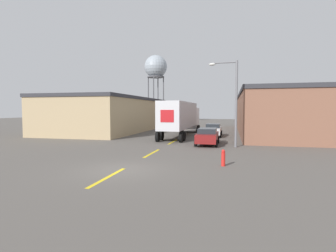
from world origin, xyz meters
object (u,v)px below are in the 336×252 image
Objects in this scene: water_tower at (156,67)px; fire_hydrant at (223,158)px; parked_car_right_far at (213,130)px; street_lamp at (233,97)px; semi_truck at (182,116)px; parked_car_right_mid at (207,136)px.

fire_hydrant is (19.64, -54.06, -14.17)m from water_tower.
water_tower is at bearing 115.61° from parked_car_right_far.
parked_car_right_far is 9.61m from street_lamp.
parked_car_right_mid is (3.69, -7.31, -1.60)m from semi_truck.
water_tower is (-14.30, 37.98, 12.24)m from semi_truck.
street_lamp is at bearing 86.42° from fire_hydrant.
street_lamp is 7.77× the size of fire_hydrant.
parked_car_right_far is at bearing 7.50° from semi_truck.
street_lamp is at bearing -76.28° from parked_car_right_far.
parked_car_right_far is at bearing 90.00° from parked_car_right_mid.
water_tower is at bearing 111.32° from semi_truck.
parked_car_right_mid is 8.93m from fire_hydrant.
street_lamp is 8.66m from fire_hydrant.
water_tower is (-17.99, 45.29, 13.84)m from parked_car_right_mid.
water_tower reaches higher than street_lamp.
parked_car_right_far is 43.87m from water_tower.
parked_car_right_far reaches higher than fire_hydrant.
street_lamp is at bearing -24.78° from parked_car_right_mid.
water_tower reaches higher than parked_car_right_far.
parked_car_right_mid reaches higher than fire_hydrant.
fire_hydrant is (-0.49, -7.79, -3.75)m from street_lamp.
fire_hydrant is (5.33, -16.08, -1.92)m from semi_truck.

